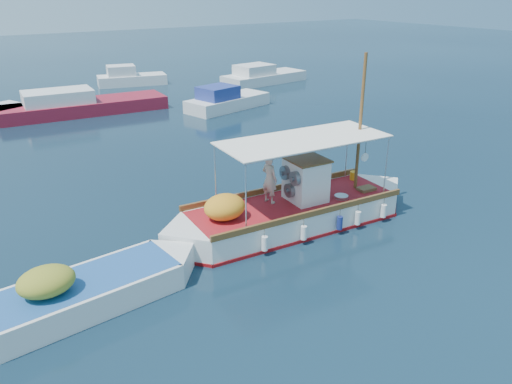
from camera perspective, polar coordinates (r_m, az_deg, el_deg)
ground at (r=17.44m, az=4.24°, el=-3.28°), size 160.00×160.00×0.00m
fishing_caique at (r=16.87m, az=4.10°, el=-2.29°), size 9.44×3.12×5.77m
dinghy at (r=13.60m, az=-19.31°, el=-11.10°), size 6.59×2.31×1.61m
bg_boat_n at (r=33.93m, az=-19.52°, el=9.24°), size 10.31×3.55×1.80m
bg_boat_ne at (r=33.33m, az=-3.47°, el=10.26°), size 6.17×3.51×1.80m
bg_boat_e at (r=42.46m, az=0.72°, el=12.98°), size 7.57×3.47×1.80m
bg_boat_far_n at (r=42.95m, az=-14.22°, el=12.42°), size 5.70×3.13×1.80m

